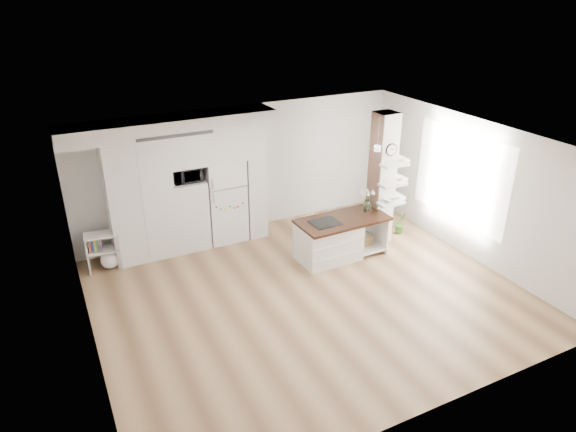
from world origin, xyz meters
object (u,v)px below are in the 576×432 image
refrigerator (224,200)px  kitchen_island (333,238)px  bookshelf (106,253)px  floor_plant_a (400,223)px

refrigerator → kitchen_island: refrigerator is taller
bookshelf → floor_plant_a: bearing=-7.5°
refrigerator → floor_plant_a: 3.78m
refrigerator → bookshelf: (-2.45, -0.19, -0.56)m
floor_plant_a → kitchen_island: bearing=-171.2°
bookshelf → refrigerator: bearing=8.9°
kitchen_island → floor_plant_a: 1.89m
refrigerator → kitchen_island: (1.58, -1.74, -0.45)m
refrigerator → floor_plant_a: (3.43, -1.45, -0.64)m
kitchen_island → floor_plant_a: size_ratio=3.84×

